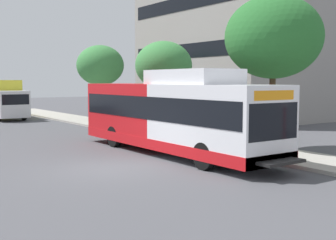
{
  "coord_description": "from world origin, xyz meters",
  "views": [
    {
      "loc": [
        -7.37,
        -14.11,
        3.2
      ],
      "look_at": [
        2.89,
        0.45,
        1.6
      ],
      "focal_mm": 46.96,
      "sensor_mm": 36.0,
      "label": 1
    }
  ],
  "objects_px": {
    "street_tree_mid_block": "(164,66)",
    "street_tree_far_block": "(100,66)",
    "street_tree_near_stop": "(273,37)",
    "transit_bus": "(173,115)",
    "box_truck_background": "(3,98)"
  },
  "relations": [
    {
      "from": "street_tree_mid_block",
      "to": "street_tree_far_block",
      "type": "relative_size",
      "value": 0.94
    },
    {
      "from": "street_tree_far_block",
      "to": "street_tree_mid_block",
      "type": "bearing_deg",
      "value": -91.75
    },
    {
      "from": "street_tree_near_stop",
      "to": "street_tree_mid_block",
      "type": "relative_size",
      "value": 1.26
    },
    {
      "from": "transit_bus",
      "to": "street_tree_far_block",
      "type": "relative_size",
      "value": 2.1
    },
    {
      "from": "street_tree_far_block",
      "to": "street_tree_near_stop",
      "type": "bearing_deg",
      "value": -90.63
    },
    {
      "from": "box_truck_background",
      "to": "street_tree_near_stop",
      "type": "bearing_deg",
      "value": -77.4
    },
    {
      "from": "street_tree_near_stop",
      "to": "street_tree_mid_block",
      "type": "height_order",
      "value": "street_tree_near_stop"
    },
    {
      "from": "box_truck_background",
      "to": "transit_bus",
      "type": "bearing_deg",
      "value": -86.76
    },
    {
      "from": "street_tree_far_block",
      "to": "box_truck_background",
      "type": "xyz_separation_m",
      "value": [
        -5.67,
        6.82,
        -2.64
      ]
    },
    {
      "from": "street_tree_near_stop",
      "to": "street_tree_mid_block",
      "type": "bearing_deg",
      "value": 90.57
    },
    {
      "from": "street_tree_near_stop",
      "to": "box_truck_background",
      "type": "height_order",
      "value": "street_tree_near_stop"
    },
    {
      "from": "street_tree_near_stop",
      "to": "street_tree_far_block",
      "type": "relative_size",
      "value": 1.18
    },
    {
      "from": "street_tree_near_stop",
      "to": "box_truck_background",
      "type": "relative_size",
      "value": 0.98
    },
    {
      "from": "street_tree_near_stop",
      "to": "street_tree_far_block",
      "type": "distance_m",
      "value": 17.7
    },
    {
      "from": "street_tree_near_stop",
      "to": "street_tree_far_block",
      "type": "bearing_deg",
      "value": 89.37
    }
  ]
}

